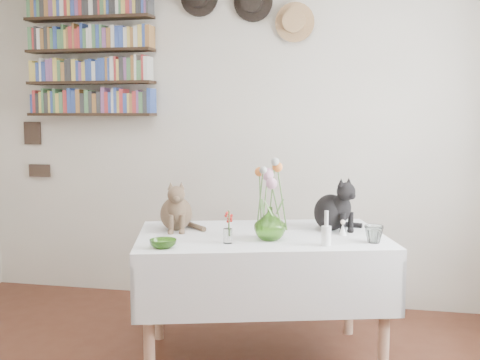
% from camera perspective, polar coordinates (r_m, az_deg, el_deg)
% --- Properties ---
extents(room, '(4.08, 4.58, 2.58)m').
position_cam_1_polar(room, '(2.35, -12.79, 2.18)').
color(room, brown).
rests_on(room, ground).
extents(dining_table, '(1.56, 1.23, 0.73)m').
position_cam_1_polar(dining_table, '(3.44, 2.00, -8.10)').
color(dining_table, white).
rests_on(dining_table, room).
extents(tabby_cat, '(0.27, 0.30, 0.30)m').
position_cam_1_polar(tabby_cat, '(3.52, -6.08, -2.32)').
color(tabby_cat, brown).
rests_on(tabby_cat, dining_table).
extents(black_cat, '(0.34, 0.34, 0.32)m').
position_cam_1_polar(black_cat, '(3.54, 8.59, -2.14)').
color(black_cat, black).
rests_on(black_cat, dining_table).
extents(flower_vase, '(0.20, 0.20, 0.18)m').
position_cam_1_polar(flower_vase, '(3.23, 2.86, -4.13)').
color(flower_vase, '#78BA48').
rests_on(flower_vase, dining_table).
extents(green_bowl, '(0.15, 0.15, 0.04)m').
position_cam_1_polar(green_bowl, '(3.08, -7.31, -6.00)').
color(green_bowl, '#78BA48').
rests_on(green_bowl, dining_table).
extents(drinking_glass, '(0.11, 0.11, 0.09)m').
position_cam_1_polar(drinking_glass, '(3.24, 12.58, -5.04)').
color(drinking_glass, white).
rests_on(drinking_glass, dining_table).
extents(candlestick, '(0.05, 0.05, 0.18)m').
position_cam_1_polar(candlestick, '(3.13, 8.18, -5.09)').
color(candlestick, white).
rests_on(candlestick, dining_table).
extents(berry_jar, '(0.05, 0.05, 0.19)m').
position_cam_1_polar(berry_jar, '(3.15, -1.16, -4.48)').
color(berry_jar, white).
rests_on(berry_jar, dining_table).
extents(porcelain_figurine, '(0.05, 0.05, 0.09)m').
position_cam_1_polar(porcelain_figurine, '(3.41, 9.72, -4.56)').
color(porcelain_figurine, white).
rests_on(porcelain_figurine, dining_table).
extents(flower_bouquet, '(0.17, 0.12, 0.39)m').
position_cam_1_polar(flower_bouquet, '(3.21, 2.87, 0.34)').
color(flower_bouquet, '#4C7233').
rests_on(flower_bouquet, flower_vase).
extents(bookshelf_unit, '(1.00, 0.16, 0.91)m').
position_cam_1_polar(bookshelf_unit, '(4.78, -14.04, 11.36)').
color(bookshelf_unit, black).
rests_on(bookshelf_unit, room).
extents(wall_hats, '(0.98, 0.09, 0.48)m').
position_cam_1_polar(wall_hats, '(4.46, 0.76, 16.12)').
color(wall_hats, black).
rests_on(wall_hats, room).
extents(wall_art_plaques, '(0.21, 0.02, 0.44)m').
position_cam_1_polar(wall_art_plaques, '(5.09, -18.82, 2.82)').
color(wall_art_plaques, '#38281E').
rests_on(wall_art_plaques, room).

